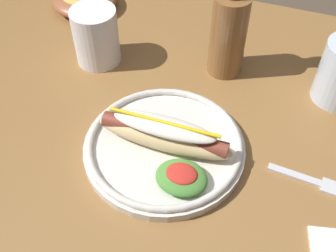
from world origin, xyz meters
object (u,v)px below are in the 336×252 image
object	(u,v)px
fork	(312,181)
glass_bottle	(229,31)
hot_dog_plate	(163,144)
extra_cup	(96,36)

from	to	relation	value
fork	glass_bottle	distance (m)	0.31
hot_dog_plate	extra_cup	xyz separation A→B (m)	(-0.21, 0.18, 0.04)
glass_bottle	fork	bearing A→B (deg)	-47.02
hot_dog_plate	extra_cup	world-z (taller)	extra_cup
fork	extra_cup	xyz separation A→B (m)	(-0.45, 0.16, 0.05)
fork	glass_bottle	world-z (taller)	glass_bottle
hot_dog_plate	extra_cup	bearing A→B (deg)	138.70
hot_dog_plate	glass_bottle	size ratio (longest dim) A/B	1.12
hot_dog_plate	glass_bottle	distance (m)	0.26
hot_dog_plate	glass_bottle	xyz separation A→B (m)	(0.04, 0.24, 0.07)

